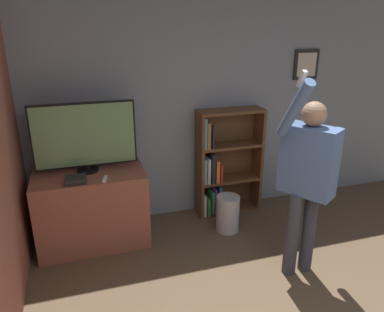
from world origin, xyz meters
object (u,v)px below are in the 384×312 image
object	(u,v)px
game_console	(76,180)
person	(307,174)
bookshelf	(223,166)
waste_bin	(228,213)
television	(85,137)

from	to	relation	value
game_console	person	distance (m)	2.22
bookshelf	waste_bin	world-z (taller)	bookshelf
bookshelf	waste_bin	xyz separation A→B (m)	(-0.11, -0.46, -0.41)
game_console	waste_bin	world-z (taller)	game_console
bookshelf	waste_bin	size ratio (longest dim) A/B	3.09
person	television	bearing A→B (deg)	-154.32
television	waste_bin	distance (m)	1.83
television	waste_bin	xyz separation A→B (m)	(1.51, -0.27, -1.00)
television	game_console	distance (m)	0.46
bookshelf	television	bearing A→B (deg)	-173.18
game_console	bookshelf	size ratio (longest dim) A/B	0.15
game_console	person	xyz separation A→B (m)	(2.01, -0.92, 0.18)
television	game_console	world-z (taller)	television
television	bookshelf	size ratio (longest dim) A/B	0.78
television	person	size ratio (longest dim) A/B	0.52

